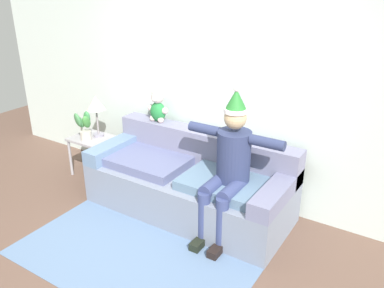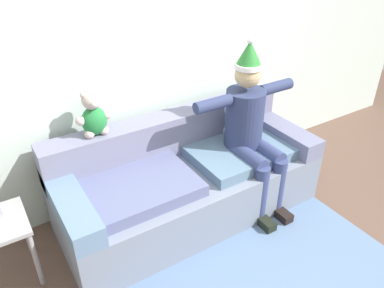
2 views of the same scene
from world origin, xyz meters
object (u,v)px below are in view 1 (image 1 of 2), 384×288
Objects in this scene: person_seated at (229,163)px; candle_tall at (81,125)px; potted_plant at (84,126)px; couch at (190,182)px; teddy_bear at (158,108)px; table_lamp at (96,105)px; side_table at (92,143)px.

person_seated is 6.88× the size of candle_tall.
person_seated is at bearing -2.78° from potted_plant.
person_seated is (0.56, -0.16, 0.45)m from couch.
candle_tall is (-1.72, 0.03, 0.33)m from couch.
potted_plant is at bearing -158.26° from teddy_bear.
person_seated is at bearing -21.01° from teddy_bear.
person_seated reaches higher than table_lamp.
potted_plant is at bearing -102.35° from table_lamp.
side_table is 1.31× the size of potted_plant.
couch is 1.75m from candle_tall.
side_table is at bearing -164.37° from teddy_bear.
potted_plant is (-0.04, -0.20, -0.23)m from table_lamp.
side_table is 0.52m from table_lamp.
candle_tall is (-1.06, -0.28, -0.35)m from teddy_bear.
table_lamp is at bearing -169.11° from teddy_bear.
person_seated is at bearing -4.78° from candle_tall.
teddy_bear is 1.12m from side_table.
potted_plant is 0.18m from candle_tall.
potted_plant is at bearing -87.41° from side_table.
candle_tall is (-0.19, -0.11, -0.28)m from table_lamp.
teddy_bear is at bearing 10.89° from table_lamp.
person_seated is 3.86× the size of potted_plant.
potted_plant is 1.78× the size of candle_tall.
couch is 5.71× the size of potted_plant.
candle_tall is at bearing 175.22° from person_seated.
couch is 1.00m from teddy_bear.
side_table is (-2.13, 0.21, -0.35)m from person_seated.
table_lamp is at bearing 61.83° from side_table.
candle_tall is at bearing -150.29° from table_lamp.
side_table is at bearing 7.91° from candle_tall.
teddy_bear is at bearing 21.74° from potted_plant.
table_lamp is (-0.87, -0.17, -0.07)m from teddy_bear.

